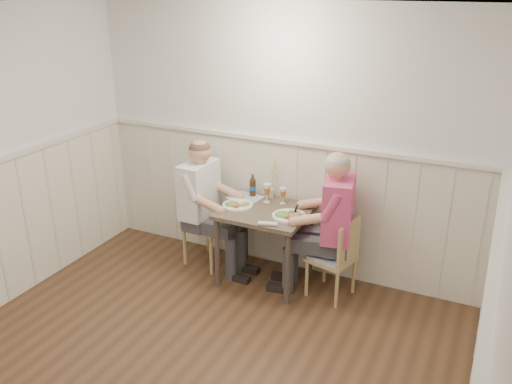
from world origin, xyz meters
TOP-DOWN VIEW (x-y plane):
  - room_shell at (0.00, 0.00)m, footprint 4.04×4.54m
  - wainscot at (0.00, 0.69)m, footprint 4.00×4.49m
  - dining_table at (-0.01, 1.84)m, footprint 0.82×0.70m
  - chair_right at (0.70, 1.85)m, footprint 0.44×0.44m
  - chair_left at (-0.73, 1.92)m, footprint 0.49×0.49m
  - man_in_pink at (0.64, 1.89)m, footprint 0.71×0.50m
  - diner_cream at (-0.68, 1.83)m, footprint 0.64×0.45m
  - plate_man at (0.25, 1.77)m, footprint 0.31×0.31m
  - plate_diner at (-0.29, 1.79)m, footprint 0.29×0.29m
  - beer_glass_a at (0.09, 2.05)m, footprint 0.06×0.06m
  - beer_glass_b at (-0.07, 2.01)m, footprint 0.08×0.08m
  - beer_bottle at (-0.26, 2.10)m, footprint 0.06×0.06m
  - rolled_napkin at (0.16, 1.53)m, footprint 0.17×0.09m
  - grass_vase at (-0.08, 2.15)m, footprint 0.05×0.05m
  - gingham_mat at (-0.31, 2.03)m, footprint 0.34×0.29m

SIDE VIEW (x-z plane):
  - chair_right at x=0.70m, z-range 0.03..0.82m
  - chair_left at x=-0.73m, z-range 0.04..0.93m
  - diner_cream at x=-0.68m, z-range -0.11..1.26m
  - man_in_pink at x=0.64m, z-range -0.11..1.29m
  - dining_table at x=-0.01m, z-range 0.27..1.02m
  - wainscot at x=0.00m, z-range 0.02..1.36m
  - gingham_mat at x=-0.31m, z-range 0.75..0.76m
  - rolled_napkin at x=0.16m, z-range 0.75..0.79m
  - plate_diner at x=-0.29m, z-range 0.74..0.81m
  - plate_man at x=0.25m, z-range 0.74..0.81m
  - beer_bottle at x=-0.26m, z-range 0.74..0.97m
  - beer_glass_a at x=0.09m, z-range 0.78..0.94m
  - beer_glass_b at x=-0.07m, z-range 0.78..0.97m
  - grass_vase at x=-0.08m, z-range 0.73..1.13m
  - room_shell at x=0.00m, z-range 0.22..2.82m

